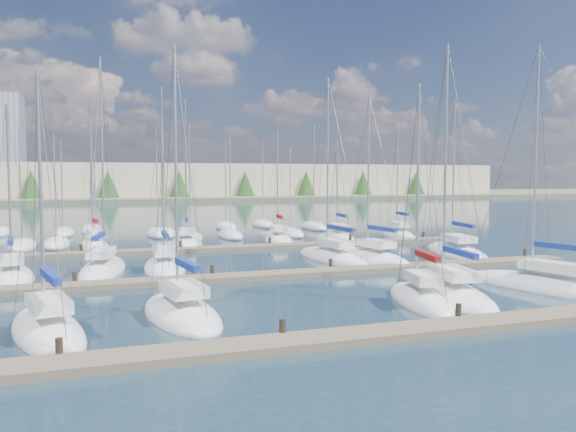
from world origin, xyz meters
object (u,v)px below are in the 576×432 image
object	(u,v)px
sailboat_r	(399,235)
sailboat_q	(339,238)
sailboat_f	(546,286)
sailboat_d	(420,300)
sailboat_k	(332,258)
sailboat_m	(456,252)
sailboat_j	(165,267)
sailboat_p	(278,240)
sailboat_c	(182,313)
sailboat_e	(449,294)
sailboat_i	(103,269)
sailboat_h	(12,278)
sailboat_l	(373,258)
sailboat_b	(48,330)
sailboat_o	(187,243)
sailboat_n	(94,246)

from	to	relation	value
sailboat_r	sailboat_q	world-z (taller)	sailboat_r
sailboat_f	sailboat_d	world-z (taller)	sailboat_f
sailboat_k	sailboat_d	bearing A→B (deg)	-102.28
sailboat_m	sailboat_j	bearing A→B (deg)	-167.89
sailboat_m	sailboat_q	xyz separation A→B (m)	(-4.72, 12.94, 0.00)
sailboat_d	sailboat_p	size ratio (longest dim) A/B	0.91
sailboat_f	sailboat_j	xyz separation A→B (m)	(-19.52, 13.63, 0.01)
sailboat_c	sailboat_e	xyz separation A→B (m)	(13.93, -0.26, 0.00)
sailboat_c	sailboat_d	xyz separation A→B (m)	(11.68, -1.06, 0.01)
sailboat_j	sailboat_i	world-z (taller)	sailboat_i
sailboat_f	sailboat_i	xyz separation A→B (m)	(-23.50, 14.15, 0.02)
sailboat_m	sailboat_i	xyz separation A→B (m)	(-27.48, 0.22, 0.02)
sailboat_h	sailboat_q	bearing A→B (deg)	19.96
sailboat_l	sailboat_b	bearing A→B (deg)	-154.87
sailboat_m	sailboat_o	bearing A→B (deg)	158.60
sailboat_b	sailboat_j	bearing A→B (deg)	53.16
sailboat_k	sailboat_q	size ratio (longest dim) A/B	1.36
sailboat_o	sailboat_q	bearing A→B (deg)	8.17
sailboat_r	sailboat_j	bearing A→B (deg)	-144.08
sailboat_q	sailboat_l	distance (m)	14.43
sailboat_c	sailboat_i	world-z (taller)	sailboat_i
sailboat_f	sailboat_q	xyz separation A→B (m)	(-0.75, 26.87, -0.00)
sailboat_b	sailboat_l	distance (m)	25.53
sailboat_f	sailboat_q	bearing A→B (deg)	75.22
sailboat_r	sailboat_q	bearing A→B (deg)	-169.62
sailboat_k	sailboat_p	bearing A→B (deg)	84.92
sailboat_o	sailboat_i	bearing A→B (deg)	-112.57
sailboat_e	sailboat_h	bearing A→B (deg)	160.23
sailboat_m	sailboat_c	xyz separation A→B (m)	(-24.24, -13.60, 0.01)
sailboat_r	sailboat_j	xyz separation A→B (m)	(-25.78, -13.50, -0.01)
sailboat_q	sailboat_p	distance (m)	6.36
sailboat_e	sailboat_b	bearing A→B (deg)	-167.92
sailboat_b	sailboat_d	xyz separation A→B (m)	(17.16, 0.05, 0.02)
sailboat_k	sailboat_d	distance (m)	15.02
sailboat_e	sailboat_p	bearing A→B (deg)	101.21
sailboat_l	sailboat_p	bearing A→B (deg)	94.54
sailboat_h	sailboat_f	world-z (taller)	sailboat_f
sailboat_k	sailboat_b	size ratio (longest dim) A/B	1.29
sailboat_k	sailboat_e	world-z (taller)	sailboat_k
sailboat_j	sailboat_f	bearing A→B (deg)	-32.44
sailboat_c	sailboat_j	bearing A→B (deg)	79.22
sailboat_n	sailboat_c	bearing A→B (deg)	-88.38
sailboat_q	sailboat_p	xyz separation A→B (m)	(-6.36, 0.18, 0.01)
sailboat_j	sailboat_k	bearing A→B (deg)	5.05
sailboat_c	sailboat_i	size ratio (longest dim) A/B	0.86
sailboat_n	sailboat_i	bearing A→B (deg)	-93.88
sailboat_f	sailboat_e	xyz separation A→B (m)	(-6.33, 0.07, 0.01)
sailboat_q	sailboat_c	distance (m)	32.95
sailboat_k	sailboat_j	bearing A→B (deg)	176.66
sailboat_h	sailboat_o	size ratio (longest dim) A/B	0.81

